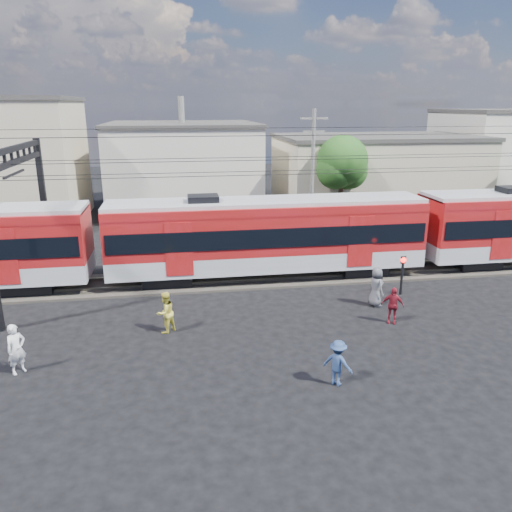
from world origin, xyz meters
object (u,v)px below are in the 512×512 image
at_px(commuter_train, 271,234).
at_px(pedestrian_a, 16,349).
at_px(pedestrian_c, 338,363).
at_px(crossing_signal, 403,268).

relative_size(commuter_train, pedestrian_a, 28.63).
height_order(commuter_train, pedestrian_a, commuter_train).
height_order(pedestrian_a, pedestrian_c, pedestrian_a).
xyz_separation_m(commuter_train, pedestrian_a, (-10.25, -8.13, -1.52)).
bearing_deg(commuter_train, pedestrian_a, -141.58).
bearing_deg(crossing_signal, pedestrian_c, -127.35).
relative_size(commuter_train, crossing_signal, 26.36).
distance_m(pedestrian_a, pedestrian_c, 10.71).
relative_size(commuter_train, pedestrian_c, 32.47).
bearing_deg(pedestrian_a, commuter_train, -4.58).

